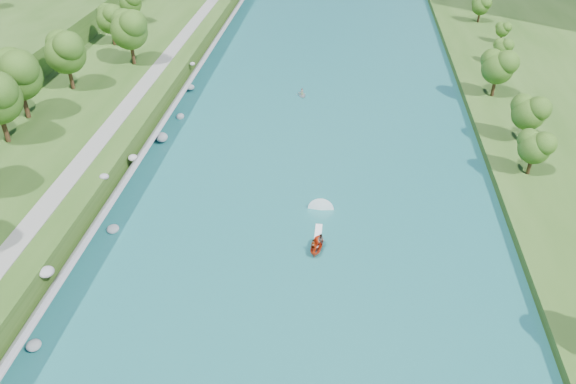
# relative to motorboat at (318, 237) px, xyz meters

# --- Properties ---
(ground) EXTENTS (260.00, 260.00, 0.00)m
(ground) POSITION_rel_motorboat_xyz_m (-2.64, -5.44, -0.69)
(ground) COLOR #2D5119
(ground) RESTS_ON ground
(river_water) EXTENTS (55.00, 240.00, 0.10)m
(river_water) POSITION_rel_motorboat_xyz_m (-2.64, 14.56, -0.64)
(river_water) COLOR #1A5B63
(river_water) RESTS_ON ground
(riprap_bank) EXTENTS (4.99, 236.00, 4.27)m
(riprap_bank) POSITION_rel_motorboat_xyz_m (-28.48, 13.65, 1.09)
(riprap_bank) COLOR slate
(riprap_bank) RESTS_ON ground
(riverside_path) EXTENTS (3.00, 200.00, 0.10)m
(riverside_path) POSITION_rel_motorboat_xyz_m (-35.14, 14.56, 2.86)
(riverside_path) COLOR gray
(riverside_path) RESTS_ON berm_west
(trees_east) EXTENTS (17.28, 140.97, 10.53)m
(trees_east) POSITION_rel_motorboat_xyz_m (32.36, 23.36, 5.16)
(trees_east) COLOR #214B14
(trees_east) RESTS_ON berm_east
(motorboat) EXTENTS (3.60, 18.65, 2.16)m
(motorboat) POSITION_rel_motorboat_xyz_m (0.00, 0.00, 0.00)
(motorboat) COLOR #BC300F
(motorboat) RESTS_ON river_water
(raft) EXTENTS (2.72, 3.16, 1.52)m
(raft) POSITION_rel_motorboat_xyz_m (-5.97, 44.26, -0.26)
(raft) COLOR #989CA1
(raft) RESTS_ON river_water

